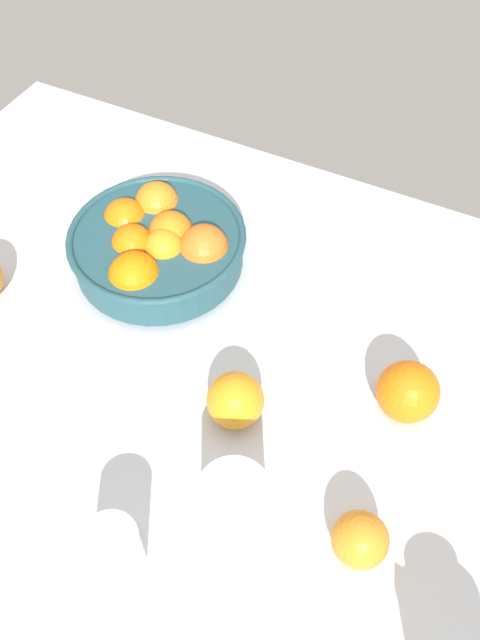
{
  "coord_description": "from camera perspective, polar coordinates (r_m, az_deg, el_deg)",
  "views": [
    {
      "loc": [
        29.14,
        -47.36,
        81.49
      ],
      "look_at": [
        3.78,
        3.69,
        8.32
      ],
      "focal_mm": 36.99,
      "sensor_mm": 36.0,
      "label": 1
    }
  ],
  "objects": [
    {
      "name": "loose_orange_0",
      "position": [
        0.94,
        14.31,
        -6.02
      ],
      "size": [
        8.7,
        8.7,
        8.7
      ],
      "primitive_type": "sphere",
      "color": "orange",
      "rests_on": "ground_plane"
    },
    {
      "name": "ground_plane",
      "position": [
        1.0,
        -2.89,
        -4.2
      ],
      "size": [
        136.94,
        98.06,
        3.0
      ],
      "primitive_type": "cube",
      "color": "silver"
    },
    {
      "name": "loose_orange_2",
      "position": [
        0.84,
        10.34,
        -18.16
      ],
      "size": [
        6.98,
        6.98,
        6.98
      ],
      "primitive_type": "sphere",
      "color": "orange",
      "rests_on": "ground_plane"
    },
    {
      "name": "second_glass",
      "position": [
        0.82,
        -0.51,
        -16.28
      ],
      "size": [
        8.57,
        8.57,
        11.44
      ],
      "color": "white",
      "rests_on": "ground_plane"
    },
    {
      "name": "fruit_bowl",
      "position": [
        1.08,
        -7.13,
        6.38
      ],
      "size": [
        28.78,
        28.78,
        10.19
      ],
      "color": "#234C56",
      "rests_on": "ground_plane"
    },
    {
      "name": "loose_orange_1",
      "position": [
        0.9,
        -0.41,
        -6.94
      ],
      "size": [
        7.97,
        7.97,
        7.97
      ],
      "primitive_type": "sphere",
      "color": "orange",
      "rests_on": "ground_plane"
    },
    {
      "name": "juice_glass",
      "position": [
        0.83,
        -10.82,
        -19.14
      ],
      "size": [
        6.86,
        6.86,
        8.33
      ],
      "color": "white",
      "rests_on": "ground_plane"
    }
  ]
}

